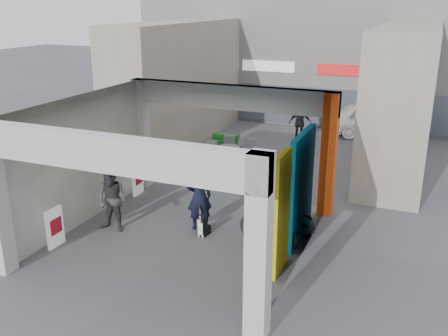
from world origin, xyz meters
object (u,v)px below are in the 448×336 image
at_px(man_elderly, 297,184).
at_px(white_van, 374,119).
at_px(border_collie, 203,227).
at_px(bicycle_rear, 268,226).
at_px(man_back_turned, 112,200).
at_px(cafe_set, 229,156).
at_px(man_crates, 300,123).
at_px(man_with_dog, 199,197).
at_px(bicycle_front, 281,217).
at_px(produce_stand, 225,147).

xyz_separation_m(man_elderly, white_van, (1.04, 9.41, 0.01)).
height_order(border_collie, bicycle_rear, bicycle_rear).
bearing_deg(man_back_turned, man_elderly, 37.24).
relative_size(cafe_set, man_crates, 1.02).
bearing_deg(man_crates, man_elderly, 86.82).
xyz_separation_m(man_with_dog, man_back_turned, (-2.05, -0.99, -0.04)).
height_order(man_with_dog, bicycle_front, man_with_dog).
xyz_separation_m(cafe_set, man_crates, (1.54, 4.37, 0.45)).
height_order(produce_stand, border_collie, produce_stand).
height_order(man_back_turned, man_elderly, man_back_turned).
height_order(man_elderly, bicycle_front, man_elderly).
relative_size(man_crates, bicycle_rear, 0.96).
height_order(man_back_turned, bicycle_rear, man_back_turned).
xyz_separation_m(produce_stand, man_crates, (2.22, 3.13, 0.48)).
xyz_separation_m(cafe_set, white_van, (4.37, 6.53, 0.39)).
distance_m(cafe_set, produce_stand, 1.41).
relative_size(cafe_set, border_collie, 2.53).
relative_size(man_with_dog, bicycle_rear, 1.09).
xyz_separation_m(border_collie, man_crates, (-0.03, 10.03, 0.54)).
height_order(cafe_set, man_back_turned, man_back_turned).
distance_m(cafe_set, border_collie, 5.87).
distance_m(cafe_set, bicycle_front, 5.85).
bearing_deg(white_van, bicycle_front, 156.73).
bearing_deg(bicycle_front, cafe_set, 28.53).
relative_size(border_collie, bicycle_rear, 0.39).
bearing_deg(cafe_set, bicycle_front, -54.46).
relative_size(produce_stand, man_elderly, 0.84).
bearing_deg(bicycle_rear, man_back_turned, 114.75).
xyz_separation_m(produce_stand, man_with_dog, (1.98, -6.51, 0.59)).
xyz_separation_m(man_crates, bicycle_rear, (1.73, -9.85, -0.30)).
relative_size(cafe_set, man_elderly, 1.12).
distance_m(man_with_dog, man_elderly, 3.14).
xyz_separation_m(man_back_turned, bicycle_rear, (4.02, 0.77, -0.37)).
relative_size(man_back_turned, bicycle_rear, 1.04).
bearing_deg(man_back_turned, bicycle_front, 17.41).
height_order(cafe_set, bicycle_front, cafe_set).
distance_m(man_back_turned, man_crates, 10.87).
bearing_deg(bicycle_front, white_van, -11.93).
height_order(cafe_set, man_crates, man_crates).
bearing_deg(man_elderly, produce_stand, 127.01).
relative_size(man_with_dog, man_crates, 1.13).
relative_size(produce_stand, man_back_turned, 0.70).
relative_size(border_collie, bicycle_front, 0.35).
distance_m(bicycle_rear, white_van, 12.07).
height_order(man_with_dog, white_van, man_with_dog).
bearing_deg(man_crates, produce_stand, 37.64).
height_order(cafe_set, border_collie, cafe_set).
xyz_separation_m(bicycle_front, bicycle_rear, (-0.13, -0.72, 0.02)).
bearing_deg(cafe_set, border_collie, -74.47).
xyz_separation_m(man_elderly, man_crates, (-1.79, 7.25, 0.07)).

